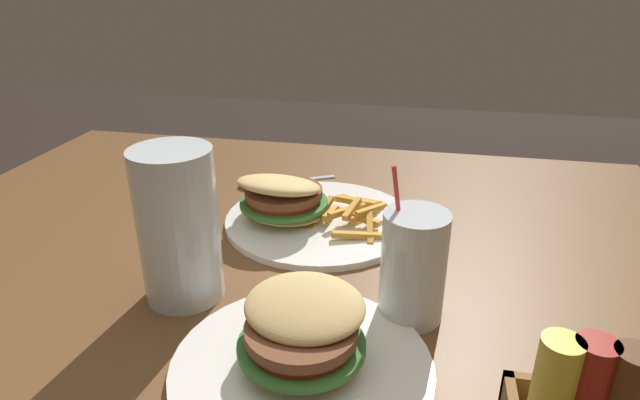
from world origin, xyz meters
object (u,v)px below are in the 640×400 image
(meal_plate_near, at_px, (301,208))
(spoon, at_px, (259,181))
(juice_glass, at_px, (413,271))
(meal_plate_far, at_px, (302,347))
(beer_glass, at_px, (179,231))

(meal_plate_near, height_order, spoon, meal_plate_near)
(meal_plate_near, distance_m, juice_glass, 0.27)
(juice_glass, xyz_separation_m, spoon, (0.29, -0.34, -0.05))
(meal_plate_near, bearing_deg, juice_glass, 130.57)
(meal_plate_near, distance_m, spoon, 0.18)
(juice_glass, distance_m, meal_plate_far, 0.15)
(meal_plate_near, relative_size, meal_plate_far, 1.12)
(meal_plate_far, bearing_deg, juice_glass, -132.49)
(spoon, relative_size, meal_plate_far, 0.66)
(juice_glass, relative_size, spoon, 1.07)
(beer_glass, distance_m, spoon, 0.36)
(meal_plate_near, height_order, meal_plate_far, meal_plate_near)
(meal_plate_near, bearing_deg, meal_plate_far, 103.36)
(meal_plate_far, bearing_deg, meal_plate_near, -76.64)
(meal_plate_near, xyz_separation_m, juice_glass, (-0.18, 0.21, 0.03))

